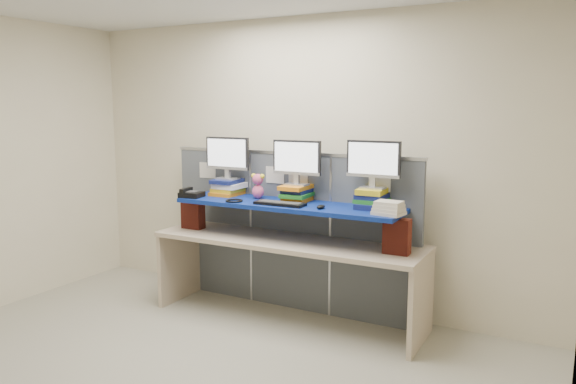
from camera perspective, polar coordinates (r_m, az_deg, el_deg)
The scene contains 18 objects.
room at distance 3.85m, azimuth -12.53°, elevation 0.22°, with size 5.00×4.00×2.80m.
cubicle_partition at distance 5.41m, azimuth 0.22°, elevation -3.90°, with size 2.60×0.06×1.53m.
desk at distance 5.15m, azimuth 0.00°, elevation -6.42°, with size 2.52×0.78×0.76m.
brick_pier_left at distance 5.58m, azimuth -9.62°, elevation -2.19°, with size 0.21×0.12×0.29m, color maroon.
brick_pier_right at distance 4.65m, azimuth 11.01°, elevation -4.45°, with size 0.21×0.12×0.29m, color maroon.
blue_board at distance 5.04m, azimuth 0.00°, elevation -1.34°, with size 2.10×0.52×0.04m, color navy.
book_stack_left at distance 5.50m, azimuth -6.12°, elevation 0.49°, with size 0.27×0.30×0.16m.
book_stack_center at distance 5.12m, azimuth 0.89°, elevation -0.11°, with size 0.25×0.31×0.15m.
book_stack_right at distance 4.84m, azimuth 8.56°, elevation -0.66°, with size 0.26×0.32×0.17m.
monitor_left at distance 5.46m, azimuth -6.18°, elevation 3.71°, with size 0.47×0.14×0.41m.
monitor_center at distance 5.08m, azimuth 0.90°, elevation 3.29°, with size 0.47×0.14×0.41m.
monitor_right at distance 4.80m, azimuth 8.67°, elevation 3.08°, with size 0.47×0.14×0.41m.
keyboard at distance 4.93m, azimuth -0.83°, elevation -1.18°, with size 0.46×0.17×0.03m.
mouse at distance 4.77m, azimuth 3.35°, elevation -1.50°, with size 0.06×0.11×0.03m, color black.
desk_phone at distance 5.43m, azimuth -9.83°, elevation -0.19°, with size 0.23×0.21×0.09m.
headset at distance 5.13m, azimuth -5.49°, elevation -0.89°, with size 0.16×0.16×0.02m, color black.
plush_toy at distance 5.26m, azimuth -3.07°, elevation 0.63°, with size 0.14×0.10×0.24m.
binder_stack at distance 4.57m, azimuth 10.21°, elevation -1.65°, with size 0.25×0.21×0.11m.
Camera 1 is at (2.53, -2.86, 1.97)m, focal length 35.00 mm.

